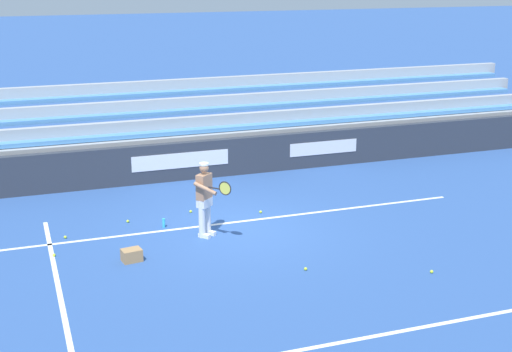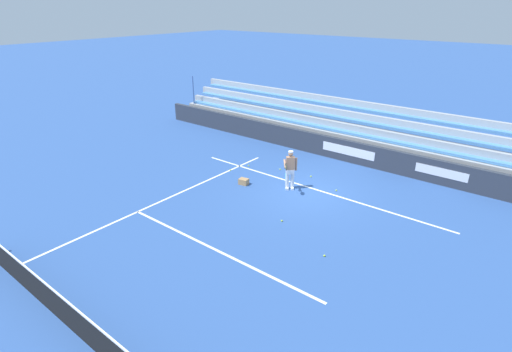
% 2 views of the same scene
% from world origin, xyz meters
% --- Properties ---
extents(ground_plane, '(160.00, 160.00, 0.00)m').
position_xyz_m(ground_plane, '(0.00, 0.00, 0.00)').
color(ground_plane, '#2D5193').
extents(court_baseline_white, '(12.00, 0.10, 0.01)m').
position_xyz_m(court_baseline_white, '(0.00, -0.50, 0.00)').
color(court_baseline_white, white).
rests_on(court_baseline_white, ground).
extents(court_sideline_white, '(0.10, 12.00, 0.01)m').
position_xyz_m(court_sideline_white, '(4.11, 4.00, 0.00)').
color(court_sideline_white, white).
rests_on(court_sideline_white, ground).
extents(court_service_line_white, '(8.22, 0.10, 0.01)m').
position_xyz_m(court_service_line_white, '(0.00, 5.50, 0.00)').
color(court_service_line_white, white).
rests_on(court_service_line_white, ground).
extents(back_wall_sponsor_board, '(26.28, 0.25, 1.10)m').
position_xyz_m(back_wall_sponsor_board, '(-0.01, -4.40, 0.55)').
color(back_wall_sponsor_board, '#2D333D').
rests_on(back_wall_sponsor_board, ground).
extents(bleacher_stand, '(24.96, 2.40, 2.95)m').
position_xyz_m(bleacher_stand, '(0.00, -6.23, 0.73)').
color(bleacher_stand, '#9EA3A8').
rests_on(bleacher_stand, ground).
extents(tennis_player, '(0.66, 1.04, 1.71)m').
position_xyz_m(tennis_player, '(0.72, 0.14, 0.89)').
color(tennis_player, silver).
rests_on(tennis_player, ground).
extents(ball_box_cardboard, '(0.44, 0.36, 0.26)m').
position_xyz_m(ball_box_cardboard, '(2.56, 1.01, 0.13)').
color(ball_box_cardboard, '#A87F51').
rests_on(ball_box_cardboard, ground).
extents(tennis_ball_far_left, '(0.07, 0.07, 0.07)m').
position_xyz_m(tennis_ball_far_left, '(0.65, -1.53, 0.03)').
color(tennis_ball_far_left, '#CCE533').
rests_on(tennis_ball_far_left, ground).
extents(tennis_ball_midcourt, '(0.07, 0.07, 0.07)m').
position_xyz_m(tennis_ball_midcourt, '(-0.66, 2.66, 0.03)').
color(tennis_ball_midcourt, '#CCE533').
rests_on(tennis_ball_midcourt, ground).
extents(tennis_ball_on_baseline, '(0.07, 0.07, 0.07)m').
position_xyz_m(tennis_ball_on_baseline, '(3.75, -0.77, 0.03)').
color(tennis_ball_on_baseline, '#CCE533').
rests_on(tennis_ball_on_baseline, ground).
extents(tennis_ball_by_box, '(0.07, 0.07, 0.07)m').
position_xyz_m(tennis_ball_by_box, '(-2.98, 3.63, 0.03)').
color(tennis_ball_by_box, '#CCE533').
rests_on(tennis_ball_by_box, ground).
extents(tennis_ball_stray_back, '(0.07, 0.07, 0.07)m').
position_xyz_m(tennis_ball_stray_back, '(4.07, 0.22, 0.03)').
color(tennis_ball_stray_back, '#CCE533').
rests_on(tennis_ball_stray_back, ground).
extents(tennis_ball_toward_net, '(0.07, 0.07, 0.07)m').
position_xyz_m(tennis_ball_toward_net, '(-0.99, -0.91, 0.03)').
color(tennis_ball_toward_net, '#CCE533').
rests_on(tennis_ball_toward_net, ground).
extents(tennis_ball_far_right, '(0.07, 0.07, 0.07)m').
position_xyz_m(tennis_ball_far_right, '(2.25, -1.34, 0.03)').
color(tennis_ball_far_right, '#CCE533').
rests_on(tennis_ball_far_right, ground).
extents(water_bottle, '(0.07, 0.07, 0.22)m').
position_xyz_m(water_bottle, '(1.50, -0.72, 0.11)').
color(water_bottle, '#33B2E5').
rests_on(water_bottle, ground).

